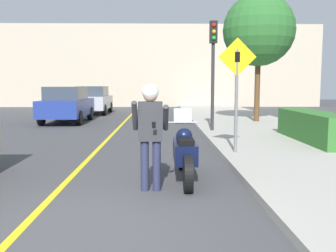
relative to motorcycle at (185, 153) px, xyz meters
name	(u,v)px	position (x,y,z in m)	size (l,w,h in m)	color
ground_plane	(71,227)	(-1.58, -2.34, -0.50)	(80.00, 80.00, 0.00)	#424244
sidewalk_curb	(317,158)	(3.22, 1.66, -0.43)	(4.40, 44.00, 0.14)	#ADA89E
road_center_line	(100,147)	(-2.18, 3.66, -0.50)	(0.12, 36.00, 0.01)	yellow
building_backdrop	(146,66)	(-1.58, 23.66, 2.76)	(28.00, 1.20, 6.53)	beige
motorcycle	(185,153)	(0.00, 0.00, 0.00)	(0.62, 2.33, 1.29)	black
person_biker	(151,125)	(-0.62, -0.75, 0.61)	(0.59, 0.49, 1.79)	#282D4C
crossing_sign	(237,84)	(1.37, 2.06, 1.28)	(0.91, 0.08, 2.74)	slate
traffic_light	(213,55)	(1.41, 6.43, 2.30)	(0.26, 0.30, 3.84)	#2D2D30
hedge_row	(314,126)	(4.02, 3.85, 0.06)	(0.90, 3.84, 0.84)	#33702D
street_tree	(259,30)	(3.86, 9.76, 3.64)	(3.15, 3.15, 5.59)	brown
parked_car_blue	(67,104)	(-4.84, 10.75, 0.35)	(1.88, 4.20, 1.68)	black
parked_car_silver	(93,100)	(-4.54, 15.98, 0.35)	(1.88, 4.20, 1.68)	black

